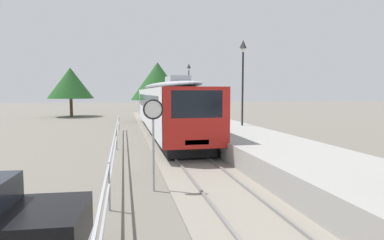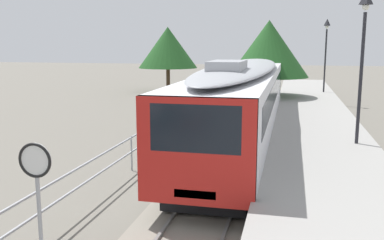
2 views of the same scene
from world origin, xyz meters
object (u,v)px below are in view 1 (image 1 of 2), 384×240
Objects in this scene: speed_limit_sign at (153,122)px; platform_lamp_mid_platform at (243,66)px; platform_lamp_far_end at (189,78)px; commuter_train at (166,105)px.

platform_lamp_mid_platform is at bearing 56.46° from speed_limit_sign.
platform_lamp_far_end is 1.91× the size of speed_limit_sign.
platform_lamp_mid_platform is (4.46, -2.97, 2.48)m from commuter_train.
platform_lamp_far_end reaches higher than speed_limit_sign.
platform_lamp_mid_platform is 1.91× the size of speed_limit_sign.
commuter_train reaches higher than speed_limit_sign.
platform_lamp_far_end is at bearing 90.00° from platform_lamp_mid_platform.
speed_limit_sign is at bearing -123.54° from platform_lamp_mid_platform.
commuter_train is 5.90m from platform_lamp_mid_platform.
platform_lamp_far_end is (0.00, 17.33, 0.00)m from platform_lamp_mid_platform.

